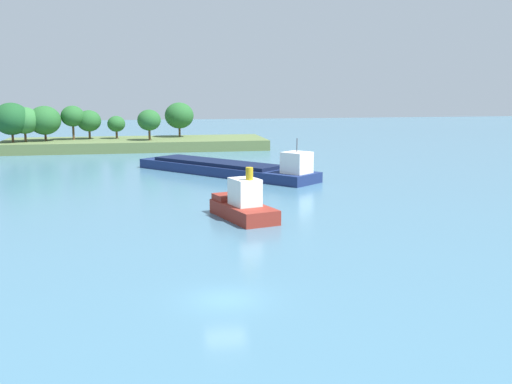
{
  "coord_description": "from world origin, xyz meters",
  "views": [
    {
      "loc": [
        -4.55,
        -34.46,
        12.74
      ],
      "look_at": [
        7.45,
        29.83,
        1.2
      ],
      "focal_mm": 42.29,
      "sensor_mm": 36.0,
      "label": 1
    }
  ],
  "objects": [
    {
      "name": "cargo_barge",
      "position": [
        7.2,
        51.4,
        1.02
      ],
      "size": [
        24.09,
        27.11,
        5.99
      ],
      "color": "navy",
      "rests_on": "ground"
    },
    {
      "name": "tugboat",
      "position": [
        4.75,
        22.21,
        1.35
      ],
      "size": [
        5.86,
        9.19,
        5.19
      ],
      "color": "maroon",
      "rests_on": "ground"
    },
    {
      "name": "ground_plane",
      "position": [
        0.0,
        0.0,
        0.0
      ],
      "size": [
        400.0,
        400.0,
        0.0
      ],
      "primitive_type": "plane",
      "color": "teal"
    },
    {
      "name": "treeline_island",
      "position": [
        -10.77,
        90.47,
        3.13
      ],
      "size": [
        52.77,
        16.6,
        9.61
      ],
      "color": "#566B3D",
      "rests_on": "ground"
    }
  ]
}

